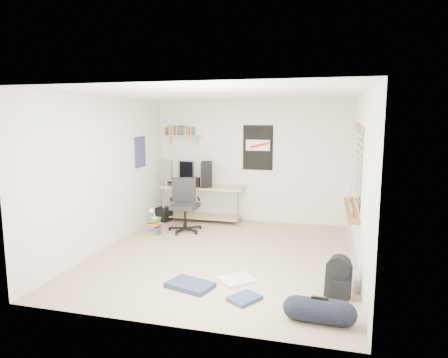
% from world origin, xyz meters
% --- Properties ---
extents(floor, '(4.00, 4.50, 0.01)m').
position_xyz_m(floor, '(0.00, 0.00, -0.01)').
color(floor, gray).
rests_on(floor, ground).
extents(ceiling, '(4.00, 4.50, 0.01)m').
position_xyz_m(ceiling, '(0.00, 0.00, 2.50)').
color(ceiling, white).
rests_on(ceiling, ground).
extents(back_wall, '(4.00, 0.01, 2.50)m').
position_xyz_m(back_wall, '(0.00, 2.25, 1.25)').
color(back_wall, silver).
rests_on(back_wall, ground).
extents(left_wall, '(0.01, 4.50, 2.50)m').
position_xyz_m(left_wall, '(-2.00, 0.00, 1.25)').
color(left_wall, silver).
rests_on(left_wall, ground).
extents(right_wall, '(0.01, 4.50, 2.50)m').
position_xyz_m(right_wall, '(2.00, 0.00, 1.25)').
color(right_wall, silver).
rests_on(right_wall, ground).
extents(desk, '(1.87, 1.32, 0.78)m').
position_xyz_m(desk, '(-0.94, 2.00, 0.36)').
color(desk, tan).
rests_on(desk, floor).
extents(monitor_left, '(0.39, 0.31, 0.44)m').
position_xyz_m(monitor_left, '(-1.67, 1.73, 1.00)').
color(monitor_left, '#ACACB1').
rests_on(monitor_left, desk).
extents(monitor_right, '(0.37, 0.17, 0.40)m').
position_xyz_m(monitor_right, '(-1.33, 2.00, 0.98)').
color(monitor_right, '#B9B9BF').
rests_on(monitor_right, desk).
extents(pc_tower, '(0.33, 0.50, 0.48)m').
position_xyz_m(pc_tower, '(-0.85, 1.89, 1.02)').
color(pc_tower, black).
rests_on(pc_tower, desk).
extents(keyboard, '(0.46, 0.27, 0.02)m').
position_xyz_m(keyboard, '(-1.20, 1.69, 0.79)').
color(keyboard, black).
rests_on(keyboard, desk).
extents(speaker_left, '(0.11, 0.11, 0.20)m').
position_xyz_m(speaker_left, '(-1.69, 1.93, 0.88)').
color(speaker_left, black).
rests_on(speaker_left, desk).
extents(speaker_right, '(0.10, 0.10, 0.19)m').
position_xyz_m(speaker_right, '(-0.98, 1.69, 0.87)').
color(speaker_right, black).
rests_on(speaker_right, desk).
extents(office_chair, '(0.88, 0.88, 1.02)m').
position_xyz_m(office_chair, '(-1.05, 1.13, 0.49)').
color(office_chair, black).
rests_on(office_chair, floor).
extents(wall_shelf, '(0.80, 0.22, 0.24)m').
position_xyz_m(wall_shelf, '(-1.45, 2.14, 1.78)').
color(wall_shelf, tan).
rests_on(wall_shelf, back_wall).
extents(poster_back_wall, '(0.62, 0.03, 0.92)m').
position_xyz_m(poster_back_wall, '(0.15, 2.23, 1.55)').
color(poster_back_wall, black).
rests_on(poster_back_wall, back_wall).
extents(poster_left_wall, '(0.02, 0.42, 0.60)m').
position_xyz_m(poster_left_wall, '(-1.99, 1.20, 1.50)').
color(poster_left_wall, navy).
rests_on(poster_left_wall, left_wall).
extents(window, '(0.10, 1.50, 1.26)m').
position_xyz_m(window, '(1.95, 0.30, 1.45)').
color(window, brown).
rests_on(window, right_wall).
extents(baseboard_heater, '(0.08, 2.50, 0.18)m').
position_xyz_m(baseboard_heater, '(1.96, 0.30, 0.09)').
color(baseboard_heater, '#B7B2A8').
rests_on(baseboard_heater, floor).
extents(backpack, '(0.34, 0.29, 0.40)m').
position_xyz_m(backpack, '(1.73, -1.06, 0.20)').
color(backpack, black).
rests_on(backpack, floor).
extents(duffel_bag, '(0.28, 0.28, 0.52)m').
position_xyz_m(duffel_bag, '(1.52, -1.78, 0.14)').
color(duffel_bag, black).
rests_on(duffel_bag, floor).
extents(tshirt, '(0.57, 0.57, 0.04)m').
position_xyz_m(tshirt, '(0.44, -0.94, 0.02)').
color(tshirt, silver).
rests_on(tshirt, floor).
extents(jeans_a, '(0.66, 0.52, 0.06)m').
position_xyz_m(jeans_a, '(-0.10, -1.28, 0.03)').
color(jeans_a, navy).
rests_on(jeans_a, floor).
extents(jeans_b, '(0.42, 0.45, 0.05)m').
position_xyz_m(jeans_b, '(0.65, -1.47, 0.03)').
color(jeans_b, navy).
rests_on(jeans_b, floor).
extents(book_stack, '(0.44, 0.36, 0.29)m').
position_xyz_m(book_stack, '(-1.53, 0.74, 0.15)').
color(book_stack, brown).
rests_on(book_stack, floor).
extents(desk_lamp, '(0.12, 0.18, 0.18)m').
position_xyz_m(desk_lamp, '(-1.51, 0.72, 0.38)').
color(desk_lamp, white).
rests_on(desk_lamp, book_stack).
extents(subwoofer, '(0.33, 0.33, 0.30)m').
position_xyz_m(subwoofer, '(-1.75, 1.75, 0.14)').
color(subwoofer, black).
rests_on(subwoofer, floor).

